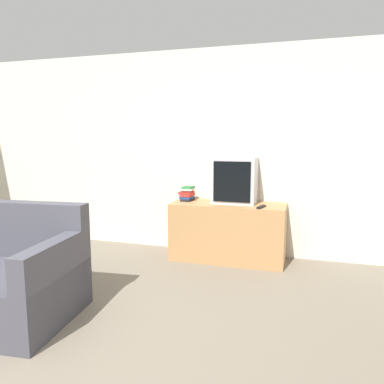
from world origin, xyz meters
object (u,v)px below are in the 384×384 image
at_px(tv_stand, 228,232).
at_px(television, 235,180).
at_px(remote_on_stand, 261,207).
at_px(book_stack, 187,194).

xyz_separation_m(tv_stand, television, (0.06, 0.08, 0.63)).
distance_m(television, remote_on_stand, 0.51).
height_order(television, book_stack, television).
distance_m(book_stack, remote_on_stand, 0.99).
distance_m(tv_stand, television, 0.64).
xyz_separation_m(television, remote_on_stand, (0.36, -0.25, -0.27)).
xyz_separation_m(television, book_stack, (-0.60, -0.01, -0.19)).
bearing_deg(remote_on_stand, tv_stand, 158.25).
height_order(television, remote_on_stand, television).
bearing_deg(book_stack, tv_stand, -7.41).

